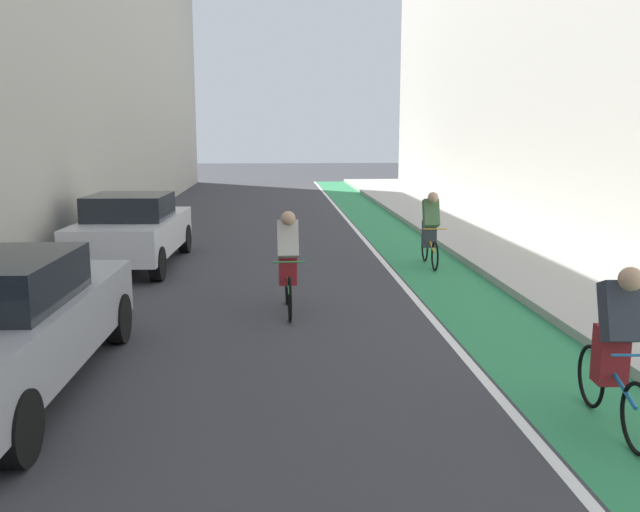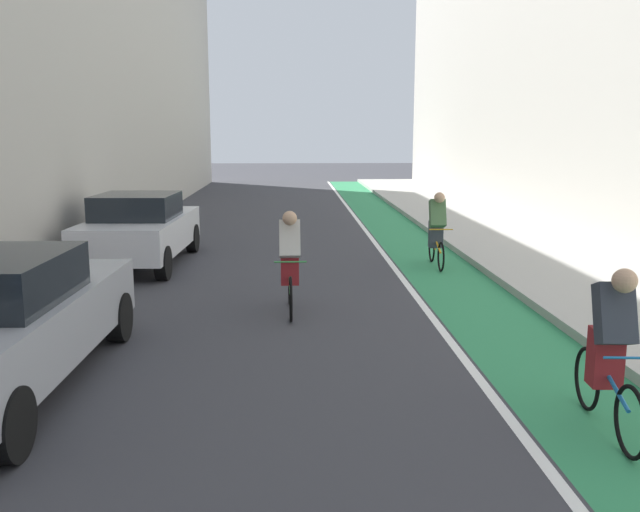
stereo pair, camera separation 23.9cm
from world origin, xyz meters
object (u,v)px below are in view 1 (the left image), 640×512
object	(u,v)px
cyclist_trailing	(288,262)
cyclist_far	(430,228)
cyclist_mid	(616,342)
parked_sedan_white	(133,229)

from	to	relation	value
cyclist_trailing	cyclist_far	size ratio (longest dim) A/B	1.05
cyclist_trailing	cyclist_mid	bearing A→B (deg)	-56.07
parked_sedan_white	cyclist_trailing	size ratio (longest dim) A/B	2.46
parked_sedan_white	cyclist_mid	world-z (taller)	cyclist_mid
cyclist_trailing	cyclist_far	world-z (taller)	cyclist_trailing
cyclist_mid	cyclist_far	world-z (taller)	cyclist_mid
cyclist_mid	cyclist_far	size ratio (longest dim) A/B	1.02
cyclist_mid	cyclist_trailing	size ratio (longest dim) A/B	0.97
cyclist_far	parked_sedan_white	bearing A→B (deg)	176.12
parked_sedan_white	cyclist_trailing	world-z (taller)	cyclist_trailing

